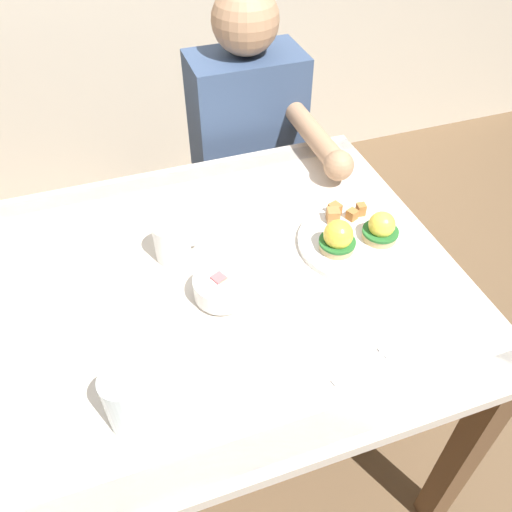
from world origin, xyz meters
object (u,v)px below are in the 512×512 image
eggs_benedict_plate (356,237)px  water_glass_near (128,404)px  diner_person (251,149)px  dining_table (189,318)px  fork (369,361)px  coffee_mug (171,240)px  fruit_bowl (222,287)px

eggs_benedict_plate → water_glass_near: size_ratio=2.12×
water_glass_near → diner_person: diner_person is taller
water_glass_near → dining_table: bearing=60.6°
eggs_benedict_plate → fork: eggs_benedict_plate is taller
eggs_benedict_plate → coffee_mug: coffee_mug is taller
eggs_benedict_plate → diner_person: (-0.05, 0.60, -0.11)m
water_glass_near → diner_person: 1.03m
water_glass_near → fork: bearing=-3.4°
coffee_mug → fork: 0.50m
fork → diner_person: bearing=85.6°
coffee_mug → eggs_benedict_plate: bearing=-13.9°
dining_table → water_glass_near: bearing=-119.4°
dining_table → water_glass_near: water_glass_near is taller
fruit_bowl → fork: bearing=-49.2°
fruit_bowl → coffee_mug: coffee_mug is taller
coffee_mug → diner_person: bearing=54.5°
dining_table → fork: size_ratio=7.76×
dining_table → eggs_benedict_plate: eggs_benedict_plate is taller
diner_person → fork: bearing=-94.4°
water_glass_near → diner_person: (0.51, 0.88, -0.14)m
fruit_bowl → diner_person: diner_person is taller
eggs_benedict_plate → water_glass_near: bearing=-153.9°
dining_table → coffee_mug: bearing=91.3°
eggs_benedict_plate → water_glass_near: 0.63m
coffee_mug → fork: size_ratio=0.72×
eggs_benedict_plate → fruit_bowl: bearing=-171.0°
fruit_bowl → fork: (0.22, -0.25, -0.03)m
fruit_bowl → dining_table: bearing=141.6°
eggs_benedict_plate → fruit_bowl: 0.34m
coffee_mug → fork: (0.29, -0.40, -0.05)m
fork → water_glass_near: bearing=176.6°
fruit_bowl → water_glass_near: 0.32m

